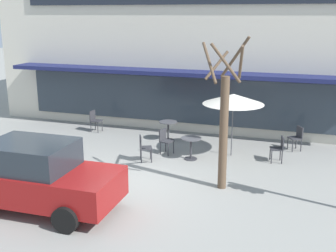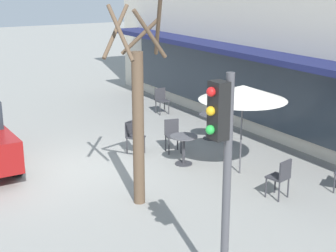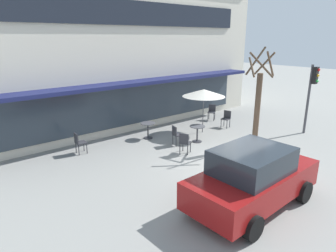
{
  "view_description": "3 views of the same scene",
  "coord_description": "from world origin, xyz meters",
  "px_view_note": "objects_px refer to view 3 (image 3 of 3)",
  "views": [
    {
      "loc": [
        4.72,
        -10.51,
        4.85
      ],
      "look_at": [
        0.38,
        2.59,
        1.13
      ],
      "focal_mm": 45.0,
      "sensor_mm": 36.0,
      "label": 1
    },
    {
      "loc": [
        11.64,
        -4.03,
        4.61
      ],
      "look_at": [
        0.65,
        2.52,
        0.92
      ],
      "focal_mm": 55.0,
      "sensor_mm": 36.0,
      "label": 2
    },
    {
      "loc": [
        -8.27,
        -6.42,
        4.65
      ],
      "look_at": [
        -0.13,
        3.22,
        0.88
      ],
      "focal_mm": 32.0,
      "sensor_mm": 36.0,
      "label": 3
    }
  ],
  "objects_px": {
    "cafe_chair_4": "(212,111)",
    "parked_sedan": "(253,178)",
    "cafe_chair_0": "(79,142)",
    "street_tree": "(258,103)",
    "cafe_chair_2": "(226,118)",
    "traffic_light_pole": "(312,88)",
    "patio_umbrella_green_folded": "(204,93)",
    "cafe_table_near_wall": "(148,128)",
    "cafe_chair_1": "(176,134)",
    "cafe_chair_3": "(185,142)",
    "cafe_table_streetside": "(197,131)"
  },
  "relations": [
    {
      "from": "parked_sedan",
      "to": "street_tree",
      "type": "xyz_separation_m",
      "value": [
        4.22,
        2.77,
        1.08
      ]
    },
    {
      "from": "cafe_chair_3",
      "to": "traffic_light_pole",
      "type": "relative_size",
      "value": 0.26
    },
    {
      "from": "cafe_chair_1",
      "to": "parked_sedan",
      "type": "distance_m",
      "value": 5.41
    },
    {
      "from": "cafe_chair_1",
      "to": "street_tree",
      "type": "bearing_deg",
      "value": -43.11
    },
    {
      "from": "cafe_chair_0",
      "to": "parked_sedan",
      "type": "bearing_deg",
      "value": -73.66
    },
    {
      "from": "cafe_chair_3",
      "to": "street_tree",
      "type": "distance_m",
      "value": 3.54
    },
    {
      "from": "cafe_chair_3",
      "to": "street_tree",
      "type": "relative_size",
      "value": 0.21
    },
    {
      "from": "cafe_chair_2",
      "to": "parked_sedan",
      "type": "bearing_deg",
      "value": -135.63
    },
    {
      "from": "cafe_table_near_wall",
      "to": "cafe_chair_3",
      "type": "bearing_deg",
      "value": -90.4
    },
    {
      "from": "cafe_table_near_wall",
      "to": "traffic_light_pole",
      "type": "height_order",
      "value": "traffic_light_pole"
    },
    {
      "from": "cafe_chair_2",
      "to": "cafe_chair_3",
      "type": "relative_size",
      "value": 1.0
    },
    {
      "from": "cafe_table_near_wall",
      "to": "cafe_chair_1",
      "type": "bearing_deg",
      "value": -75.46
    },
    {
      "from": "street_tree",
      "to": "patio_umbrella_green_folded",
      "type": "bearing_deg",
      "value": 94.8
    },
    {
      "from": "cafe_table_streetside",
      "to": "traffic_light_pole",
      "type": "xyz_separation_m",
      "value": [
        5.09,
        -2.63,
        1.78
      ]
    },
    {
      "from": "cafe_chair_0",
      "to": "street_tree",
      "type": "height_order",
      "value": "street_tree"
    },
    {
      "from": "cafe_chair_1",
      "to": "cafe_chair_3",
      "type": "relative_size",
      "value": 1.0
    },
    {
      "from": "cafe_chair_4",
      "to": "parked_sedan",
      "type": "height_order",
      "value": "parked_sedan"
    },
    {
      "from": "cafe_chair_4",
      "to": "street_tree",
      "type": "bearing_deg",
      "value": -114.31
    },
    {
      "from": "patio_umbrella_green_folded",
      "to": "cafe_chair_0",
      "type": "distance_m",
      "value": 6.32
    },
    {
      "from": "cafe_table_near_wall",
      "to": "traffic_light_pole",
      "type": "distance_m",
      "value": 8.12
    },
    {
      "from": "patio_umbrella_green_folded",
      "to": "street_tree",
      "type": "xyz_separation_m",
      "value": [
        0.24,
        -2.9,
        -0.06
      ]
    },
    {
      "from": "patio_umbrella_green_folded",
      "to": "cafe_chair_0",
      "type": "relative_size",
      "value": 2.47
    },
    {
      "from": "cafe_table_near_wall",
      "to": "patio_umbrella_green_folded",
      "type": "xyz_separation_m",
      "value": [
        2.68,
        -1.02,
        1.51
      ]
    },
    {
      "from": "cafe_table_near_wall",
      "to": "parked_sedan",
      "type": "distance_m",
      "value": 6.83
    },
    {
      "from": "cafe_chair_1",
      "to": "street_tree",
      "type": "relative_size",
      "value": 0.21
    },
    {
      "from": "cafe_chair_3",
      "to": "street_tree",
      "type": "height_order",
      "value": "street_tree"
    },
    {
      "from": "cafe_chair_1",
      "to": "patio_umbrella_green_folded",
      "type": "bearing_deg",
      "value": 13.59
    },
    {
      "from": "cafe_table_near_wall",
      "to": "parked_sedan",
      "type": "relative_size",
      "value": 0.18
    },
    {
      "from": "patio_umbrella_green_folded",
      "to": "cafe_chair_2",
      "type": "height_order",
      "value": "patio_umbrella_green_folded"
    },
    {
      "from": "cafe_chair_4",
      "to": "street_tree",
      "type": "relative_size",
      "value": 0.21
    },
    {
      "from": "street_tree",
      "to": "traffic_light_pole",
      "type": "xyz_separation_m",
      "value": [
        3.6,
        -0.57,
        0.34
      ]
    },
    {
      "from": "cafe_chair_2",
      "to": "parked_sedan",
      "type": "xyz_separation_m",
      "value": [
        -5.6,
        -5.48,
        0.35
      ]
    },
    {
      "from": "cafe_chair_2",
      "to": "traffic_light_pole",
      "type": "distance_m",
      "value": 4.34
    },
    {
      "from": "cafe_chair_0",
      "to": "traffic_light_pole",
      "type": "bearing_deg",
      "value": -25.65
    },
    {
      "from": "parked_sedan",
      "to": "cafe_chair_1",
      "type": "bearing_deg",
      "value": 71.52
    },
    {
      "from": "cafe_chair_4",
      "to": "patio_umbrella_green_folded",
      "type": "bearing_deg",
      "value": -148.56
    },
    {
      "from": "cafe_chair_1",
      "to": "parked_sedan",
      "type": "xyz_separation_m",
      "value": [
        -1.71,
        -5.12,
        0.35
      ]
    },
    {
      "from": "cafe_table_near_wall",
      "to": "street_tree",
      "type": "distance_m",
      "value": 5.1
    },
    {
      "from": "parked_sedan",
      "to": "traffic_light_pole",
      "type": "height_order",
      "value": "traffic_light_pole"
    },
    {
      "from": "cafe_chair_1",
      "to": "cafe_chair_3",
      "type": "height_order",
      "value": "same"
    },
    {
      "from": "cafe_chair_0",
      "to": "parked_sedan",
      "type": "distance_m",
      "value": 7.23
    },
    {
      "from": "cafe_table_near_wall",
      "to": "parked_sedan",
      "type": "xyz_separation_m",
      "value": [
        -1.3,
        -6.69,
        0.36
      ]
    },
    {
      "from": "cafe_chair_2",
      "to": "traffic_light_pole",
      "type": "bearing_deg",
      "value": -55.81
    },
    {
      "from": "cafe_chair_0",
      "to": "cafe_chair_2",
      "type": "height_order",
      "value": "same"
    },
    {
      "from": "patio_umbrella_green_folded",
      "to": "cafe_chair_0",
      "type": "xyz_separation_m",
      "value": [
        -6.01,
        1.27,
        -1.5
      ]
    },
    {
      "from": "cafe_chair_1",
      "to": "traffic_light_pole",
      "type": "height_order",
      "value": "traffic_light_pole"
    },
    {
      "from": "cafe_chair_0",
      "to": "cafe_chair_4",
      "type": "distance_m",
      "value": 8.16
    },
    {
      "from": "parked_sedan",
      "to": "traffic_light_pole",
      "type": "xyz_separation_m",
      "value": [
        7.83,
        2.2,
        1.42
      ]
    },
    {
      "from": "cafe_chair_2",
      "to": "cafe_chair_0",
      "type": "bearing_deg",
      "value": 169.2
    },
    {
      "from": "cafe_chair_2",
      "to": "traffic_light_pole",
      "type": "xyz_separation_m",
      "value": [
        2.23,
        -3.28,
        1.77
      ]
    }
  ]
}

